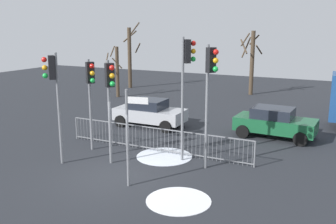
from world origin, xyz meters
name	(u,v)px	position (x,y,z in m)	size (l,w,h in m)	color
ground_plane	(114,177)	(0.00, 0.00, 0.00)	(60.00, 60.00, 0.00)	#26282D
traffic_light_foreground_left	(110,89)	(-0.79, 1.06, 3.00)	(0.50, 0.43, 4.09)	slate
traffic_light_rear_left	(91,85)	(-2.53, 2.12, 2.91)	(0.51, 0.43, 3.97)	slate
traffic_light_foreground_right	(186,72)	(1.60, 2.78, 3.61)	(0.48, 0.45, 4.94)	slate
traffic_light_mid_left	(53,84)	(-2.75, 0.16, 3.20)	(0.46, 0.47, 4.37)	slate
traffic_light_mid_right	(210,80)	(2.78, 2.25, 3.44)	(0.52, 0.41, 4.70)	slate
direction_sign_post	(129,133)	(0.96, -0.43, 1.87)	(0.78, 0.19, 3.35)	slate
pedestrian_guard_railing	(155,139)	(0.00, 3.19, 0.55)	(8.71, 0.06, 1.07)	slate
car_silver_trailing	(149,112)	(-2.36, 6.87, 0.77)	(3.83, 1.99, 1.47)	#B2B5BA
car_green_near	(275,122)	(4.17, 7.71, 0.77)	(3.87, 2.05, 1.47)	#195933
bare_tree_left	(251,60)	(0.05, 19.00, 2.71)	(1.75, 1.87, 4.98)	#473828
bare_tree_centre	(117,71)	(-8.83, 13.42, 2.02)	(1.65, 1.51, 3.86)	#473828
bare_tree_right	(130,56)	(-10.31, 17.75, 2.78)	(1.93, 1.27, 5.65)	#473828
snow_patch_kerb	(179,201)	(2.92, -0.73, 0.01)	(2.05, 2.05, 0.01)	white
snow_patch_island	(164,156)	(0.64, 2.77, 0.01)	(2.34, 2.34, 0.01)	silver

